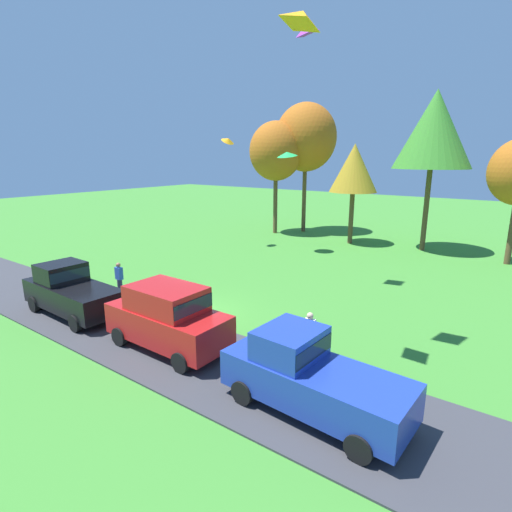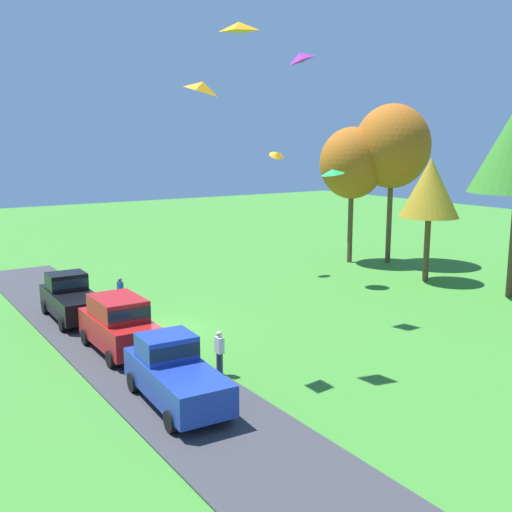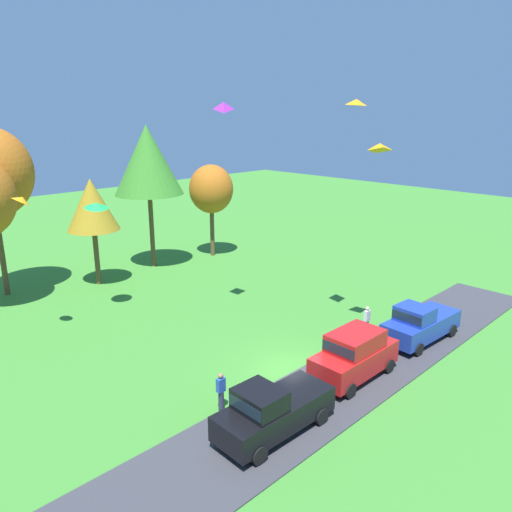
# 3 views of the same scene
# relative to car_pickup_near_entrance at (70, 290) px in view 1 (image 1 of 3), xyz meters

# --- Properties ---
(ground_plane) EXTENTS (120.00, 120.00, 0.00)m
(ground_plane) POSITION_rel_car_pickup_near_entrance_xyz_m (4.30, 2.83, -1.11)
(ground_plane) COLOR #3D842D
(pavement_strip) EXTENTS (36.00, 4.40, 0.06)m
(pavement_strip) POSITION_rel_car_pickup_near_entrance_xyz_m (4.30, 0.34, -1.08)
(pavement_strip) COLOR #38383D
(pavement_strip) RESTS_ON ground
(car_pickup_near_entrance) EXTENTS (5.05, 2.16, 2.14)m
(car_pickup_near_entrance) POSITION_rel_car_pickup_near_entrance_xyz_m (0.00, 0.00, 0.00)
(car_pickup_near_entrance) COLOR black
(car_pickup_near_entrance) RESTS_ON ground
(car_suv_far_end) EXTENTS (4.62, 2.08, 2.28)m
(car_suv_far_end) POSITION_rel_car_pickup_near_entrance_xyz_m (5.81, 0.23, 0.19)
(car_suv_far_end) COLOR red
(car_suv_far_end) RESTS_ON ground
(car_pickup_by_flagpole) EXTENTS (5.10, 2.28, 2.14)m
(car_pickup_by_flagpole) POSITION_rel_car_pickup_near_entrance_xyz_m (11.50, -0.03, 0.00)
(car_pickup_by_flagpole) COLOR #1E389E
(car_pickup_by_flagpole) RESTS_ON ground
(person_on_lawn) EXTENTS (0.36, 0.24, 1.71)m
(person_on_lawn) POSITION_rel_car_pickup_near_entrance_xyz_m (10.21, 2.41, -0.23)
(person_on_lawn) COLOR #2D334C
(person_on_lawn) RESTS_ON ground
(person_watching_sky) EXTENTS (0.36, 0.24, 1.71)m
(person_watching_sky) POSITION_rel_car_pickup_near_entrance_xyz_m (-0.26, 2.62, -0.23)
(person_watching_sky) COLOR #2D334C
(person_watching_sky) RESTS_ON ground
(tree_lone_near) EXTENTS (4.54, 4.54, 9.58)m
(tree_lone_near) POSITION_rel_car_pickup_near_entrance_xyz_m (-3.27, 21.02, 5.95)
(tree_lone_near) COLOR brown
(tree_lone_near) RESTS_ON ground
(tree_far_left) EXTENTS (5.28, 5.28, 11.14)m
(tree_far_left) POSITION_rel_car_pickup_near_entrance_xyz_m (-1.62, 23.20, 7.11)
(tree_far_left) COLOR brown
(tree_far_left) RESTS_ON ground
(tree_left_of_center) EXTENTS (3.60, 3.60, 7.59)m
(tree_left_of_center) POSITION_rel_car_pickup_near_entrance_xyz_m (3.88, 20.85, 4.65)
(tree_left_of_center) COLOR brown
(tree_left_of_center) RESTS_ON ground
(tree_right_of_center) EXTENTS (5.23, 5.23, 11.05)m
(tree_right_of_center) POSITION_rel_car_pickup_near_entrance_xyz_m (9.12, 21.69, 7.30)
(tree_right_of_center) COLOR brown
(tree_right_of_center) RESTS_ON ground
(kite_diamond_low_drifter) EXTENTS (1.33, 1.33, 0.60)m
(kite_diamond_low_drifter) POSITION_rel_car_pickup_near_entrance_xyz_m (9.83, 2.12, 9.22)
(kite_diamond_low_drifter) COLOR orange
(kite_diamond_high_right) EXTENTS (1.25, 1.27, 0.66)m
(kite_diamond_high_right) POSITION_rel_car_pickup_near_entrance_xyz_m (5.93, 9.21, 11.17)
(kite_diamond_high_right) COLOR purple
(kite_delta_high_left) EXTENTS (1.53, 1.55, 0.52)m
(kite_delta_high_left) POSITION_rel_car_pickup_near_entrance_xyz_m (1.37, 15.25, 5.69)
(kite_delta_high_left) COLOR green
(kite_delta_mid_center) EXTENTS (1.07, 1.06, 0.69)m
(kite_delta_mid_center) POSITION_rel_car_pickup_near_entrance_xyz_m (-3.02, 14.35, 6.68)
(kite_delta_mid_center) COLOR orange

